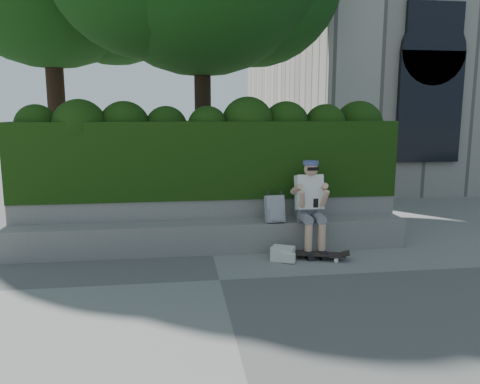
{
  "coord_description": "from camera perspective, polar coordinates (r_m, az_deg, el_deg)",
  "views": [
    {
      "loc": [
        -0.52,
        -5.61,
        2.1
      ],
      "look_at": [
        0.4,
        1.0,
        0.95
      ],
      "focal_mm": 35.0,
      "sensor_mm": 36.0,
      "label": 1
    }
  ],
  "objects": [
    {
      "name": "ground",
      "position": [
        6.01,
        -2.5,
        -10.67
      ],
      "size": [
        80.0,
        80.0,
        0.0
      ],
      "primitive_type": "plane",
      "color": "slate",
      "rests_on": "ground"
    },
    {
      "name": "bench_ledge",
      "position": [
        7.13,
        -3.48,
        -5.48
      ],
      "size": [
        6.0,
        0.45,
        0.45
      ],
      "primitive_type": "cube",
      "color": "gray",
      "rests_on": "ground"
    },
    {
      "name": "planter_wall",
      "position": [
        7.56,
        -3.77,
        -3.45
      ],
      "size": [
        6.0,
        0.5,
        0.75
      ],
      "primitive_type": "cube",
      "color": "gray",
      "rests_on": "ground"
    },
    {
      "name": "hedge",
      "position": [
        7.62,
        -3.98,
        4.1
      ],
      "size": [
        6.0,
        1.0,
        1.2
      ],
      "primitive_type": "cube",
      "color": "black",
      "rests_on": "planter_wall"
    },
    {
      "name": "person",
      "position": [
        7.1,
        8.53,
        -1.28
      ],
      "size": [
        0.4,
        0.76,
        1.38
      ],
      "color": "slate",
      "rests_on": "ground"
    },
    {
      "name": "skateboard",
      "position": [
        6.87,
        9.07,
        -7.47
      ],
      "size": [
        0.9,
        0.49,
        0.09
      ],
      "rotation": [
        0.0,
        0.0,
        -0.33
      ],
      "color": "black",
      "rests_on": "ground"
    },
    {
      "name": "backpack_plaid",
      "position": [
        7.07,
        4.25,
        -2.06
      ],
      "size": [
        0.29,
        0.17,
        0.41
      ],
      "primitive_type": "cube",
      "rotation": [
        0.0,
        0.0,
        0.1
      ],
      "color": "silver",
      "rests_on": "bench_ledge"
    },
    {
      "name": "backpack_ground",
      "position": [
        6.75,
        5.24,
        -7.49
      ],
      "size": [
        0.38,
        0.34,
        0.2
      ],
      "primitive_type": "cube",
      "rotation": [
        0.0,
        0.0,
        -0.49
      ],
      "color": "silver",
      "rests_on": "ground"
    }
  ]
}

